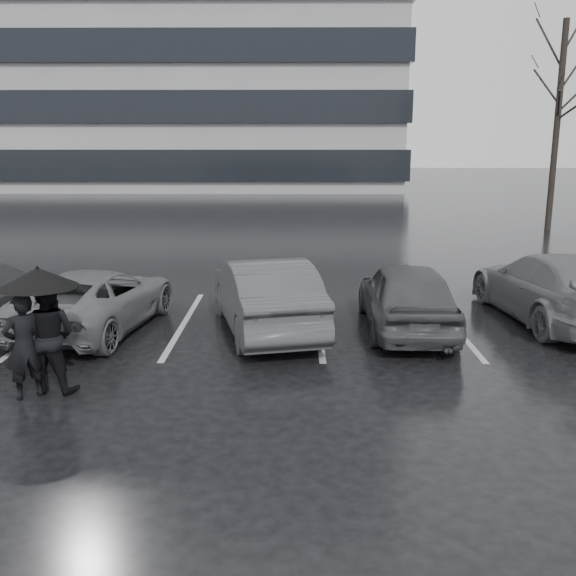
{
  "coord_description": "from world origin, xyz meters",
  "views": [
    {
      "loc": [
        0.08,
        -10.43,
        3.74
      ],
      "look_at": [
        -0.01,
        1.0,
        1.1
      ],
      "focal_mm": 40.0,
      "sensor_mm": 36.0,
      "label": 1
    }
  ],
  "objects_px": {
    "car_west_a": "(265,294)",
    "car_east": "(554,287)",
    "pedestrian_left": "(24,346)",
    "pedestrian_right": "(49,336)",
    "car_west_b": "(96,299)",
    "car_main": "(407,296)",
    "tree_north": "(557,128)"
  },
  "relations": [
    {
      "from": "car_west_a",
      "to": "pedestrian_left",
      "type": "bearing_deg",
      "value": 32.49
    },
    {
      "from": "tree_north",
      "to": "car_west_a",
      "type": "bearing_deg",
      "value": -127.37
    },
    {
      "from": "car_east",
      "to": "tree_north",
      "type": "distance_m",
      "value": 15.67
    },
    {
      "from": "car_west_b",
      "to": "pedestrian_right",
      "type": "xyz_separation_m",
      "value": [
        0.29,
        -3.3,
        0.25
      ]
    },
    {
      "from": "car_east",
      "to": "pedestrian_right",
      "type": "bearing_deg",
      "value": 18.49
    },
    {
      "from": "car_east",
      "to": "car_main",
      "type": "bearing_deg",
      "value": 7.1
    },
    {
      "from": "tree_north",
      "to": "pedestrian_right",
      "type": "bearing_deg",
      "value": -128.67
    },
    {
      "from": "car_main",
      "to": "tree_north",
      "type": "height_order",
      "value": "tree_north"
    },
    {
      "from": "car_main",
      "to": "pedestrian_left",
      "type": "xyz_separation_m",
      "value": [
        -6.22,
        -3.56,
        0.09
      ]
    },
    {
      "from": "car_west_a",
      "to": "car_west_b",
      "type": "xyz_separation_m",
      "value": [
        -3.41,
        0.08,
        -0.12
      ]
    },
    {
      "from": "car_main",
      "to": "car_west_a",
      "type": "relative_size",
      "value": 0.92
    },
    {
      "from": "car_east",
      "to": "pedestrian_right",
      "type": "relative_size",
      "value": 2.89
    },
    {
      "from": "car_west_a",
      "to": "car_main",
      "type": "bearing_deg",
      "value": 167.9
    },
    {
      "from": "car_main",
      "to": "tree_north",
      "type": "xyz_separation_m",
      "value": [
        8.64,
        14.95,
        3.54
      ]
    },
    {
      "from": "car_west_b",
      "to": "pedestrian_right",
      "type": "relative_size",
      "value": 2.55
    },
    {
      "from": "pedestrian_left",
      "to": "pedestrian_right",
      "type": "distance_m",
      "value": 0.39
    },
    {
      "from": "car_main",
      "to": "car_west_a",
      "type": "distance_m",
      "value": 2.83
    },
    {
      "from": "car_east",
      "to": "tree_north",
      "type": "xyz_separation_m",
      "value": [
        5.43,
        14.27,
        3.52
      ]
    },
    {
      "from": "car_west_a",
      "to": "car_east",
      "type": "height_order",
      "value": "car_west_a"
    },
    {
      "from": "car_main",
      "to": "tree_north",
      "type": "relative_size",
      "value": 0.49
    },
    {
      "from": "car_west_a",
      "to": "pedestrian_left",
      "type": "xyz_separation_m",
      "value": [
        -3.39,
        -3.49,
        0.06
      ]
    },
    {
      "from": "pedestrian_left",
      "to": "pedestrian_right",
      "type": "height_order",
      "value": "pedestrian_right"
    },
    {
      "from": "car_main",
      "to": "pedestrian_right",
      "type": "height_order",
      "value": "pedestrian_right"
    },
    {
      "from": "pedestrian_right",
      "to": "car_west_b",
      "type": "bearing_deg",
      "value": -77.8
    },
    {
      "from": "car_main",
      "to": "pedestrian_left",
      "type": "bearing_deg",
      "value": 30.7
    },
    {
      "from": "car_west_a",
      "to": "car_east",
      "type": "relative_size",
      "value": 0.9
    },
    {
      "from": "car_west_b",
      "to": "pedestrian_right",
      "type": "bearing_deg",
      "value": 103.86
    },
    {
      "from": "pedestrian_right",
      "to": "tree_north",
      "type": "xyz_separation_m",
      "value": [
        14.59,
        18.23,
        3.38
      ]
    },
    {
      "from": "pedestrian_left",
      "to": "pedestrian_right",
      "type": "bearing_deg",
      "value": -170.77
    },
    {
      "from": "car_east",
      "to": "tree_north",
      "type": "bearing_deg",
      "value": -115.73
    },
    {
      "from": "car_east",
      "to": "pedestrian_left",
      "type": "height_order",
      "value": "pedestrian_left"
    },
    {
      "from": "car_main",
      "to": "car_east",
      "type": "height_order",
      "value": "car_east"
    }
  ]
}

